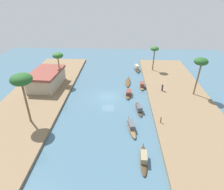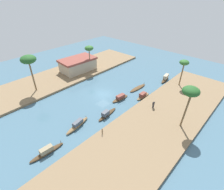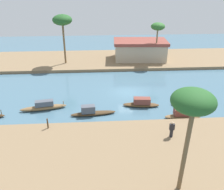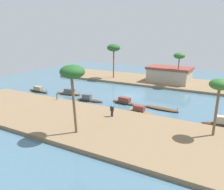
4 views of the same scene
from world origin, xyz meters
name	(u,v)px [view 2 (image 2 of 4)]	position (x,y,z in m)	size (l,w,h in m)	color
river_water	(103,94)	(0.00, 0.00, 0.00)	(74.01, 74.01, 0.00)	#476B7F
riverbank_left	(159,122)	(0.00, -13.95, 0.23)	(46.11, 11.88, 0.47)	#846B4C
riverbank_right	(66,75)	(0.00, 13.95, 0.23)	(46.11, 11.88, 0.47)	#846B4C
sampan_open_hull	(120,98)	(1.03, -4.14, 0.40)	(4.30, 1.53, 1.06)	brown
sampan_near_left_bank	(78,125)	(-10.22, -4.21, 0.41)	(5.25, 1.77, 1.11)	brown
sampan_upstream_small	(138,88)	(7.21, -4.20, 0.18)	(5.31, 1.39, 0.70)	brown
sampan_with_tall_canopy	(47,151)	(-16.68, -5.50, 0.40)	(5.19, 1.18, 1.09)	#47331E
sampan_downstream_large	(107,114)	(-4.79, -5.81, 0.40)	(4.99, 1.37, 1.15)	#47331E
sampan_with_red_awning	(165,78)	(15.45, -6.76, 0.52)	(4.67, 1.68, 1.37)	#47331E
sampan_midstream	(143,96)	(4.88, -7.19, 0.43)	(3.90, 1.18, 1.17)	brown
person_on_near_bank	(153,105)	(2.51, -11.07, 1.20)	(0.45, 0.31, 1.54)	#232328
mooring_post	(102,131)	(-8.92, -8.86, 0.98)	(0.14, 0.14, 1.03)	#4C3823
palm_tree_left_near	(191,92)	(1.30, -17.29, 7.03)	(2.58, 2.58, 7.47)	brown
palm_tree_left_far	(184,63)	(14.63, -10.76, 5.82)	(2.08, 2.08, 6.15)	brown
palm_tree_right_tall	(89,49)	(6.12, 10.99, 6.42)	(2.30, 2.30, 6.75)	#7F6647
palm_tree_right_short	(28,60)	(-9.35, 11.78, 7.51)	(3.16, 3.16, 8.06)	brown
riverside_building	(78,64)	(3.78, 13.35, 2.17)	(9.67, 6.32, 3.36)	tan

